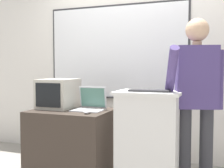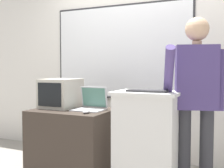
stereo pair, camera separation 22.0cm
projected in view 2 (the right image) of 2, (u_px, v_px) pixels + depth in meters
name	position (u px, v px, depth m)	size (l,w,h in m)	color
back_wall	(140.00, 49.00, 3.77)	(6.40, 0.17, 2.92)	silver
lectern_podium	(147.00, 141.00, 2.76)	(0.64, 0.47, 0.98)	silver
side_desk	(73.00, 142.00, 3.16)	(0.87, 0.65, 0.75)	#382D26
person_presenter	(196.00, 92.00, 2.69)	(0.56, 0.62, 1.69)	#333338
laptop	(91.00, 103.00, 3.13)	(0.33, 0.29, 0.25)	#B7BABF
wireless_keyboard	(147.00, 91.00, 2.67)	(0.39, 0.14, 0.02)	#2D2D30
computer_mouse_by_laptop	(86.00, 112.00, 2.86)	(0.06, 0.10, 0.03)	#BCBCC1
crt_monitor	(61.00, 93.00, 3.29)	(0.38, 0.44, 0.34)	#BCB7A8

